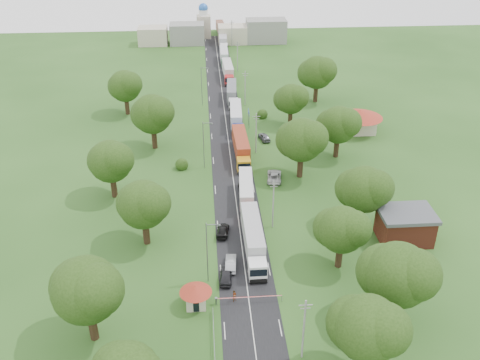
{
  "coord_description": "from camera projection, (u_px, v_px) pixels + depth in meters",
  "views": [
    {
      "loc": [
        -5.33,
        -80.31,
        50.34
      ],
      "look_at": [
        0.89,
        4.06,
        3.0
      ],
      "focal_mm": 40.0,
      "sensor_mm": 36.0,
      "label": 1
    }
  ],
  "objects": [
    {
      "name": "tree_3",
      "position": [
        364.0,
        189.0,
        85.75
      ],
      "size": [
        8.8,
        8.8,
        11.07
      ],
      "color": "#382616",
      "rests_on": "ground"
    },
    {
      "name": "car_lane_rear",
      "position": [
        223.0,
        231.0,
        86.97
      ],
      "size": [
        2.48,
        4.8,
        1.33
      ],
      "primitive_type": "imported",
      "rotation": [
        0.0,
        0.0,
        3.0
      ],
      "color": "black",
      "rests_on": "ground"
    },
    {
      "name": "tree_7",
      "position": [
        317.0,
        72.0,
        136.19
      ],
      "size": [
        9.6,
        9.6,
        12.05
      ],
      "color": "#382616",
      "rests_on": "ground"
    },
    {
      "name": "house_cream",
      "position": [
        359.0,
        117.0,
        121.08
      ],
      "size": [
        10.08,
        10.08,
        5.8
      ],
      "color": "#BEB59D",
      "rests_on": "ground"
    },
    {
      "name": "pole_4",
      "position": [
        237.0,
        56.0,
        159.9
      ],
      "size": [
        1.6,
        0.24,
        9.0
      ],
      "color": "gray",
      "rests_on": "ground"
    },
    {
      "name": "pole_1",
      "position": [
        273.0,
        203.0,
        86.8
      ],
      "size": [
        1.6,
        0.24,
        9.0
      ],
      "color": "gray",
      "rests_on": "ground"
    },
    {
      "name": "truck_5",
      "position": [
        228.0,
        71.0,
        155.32
      ],
      "size": [
        2.89,
        14.95,
        4.14
      ],
      "color": "red",
      "rests_on": "ground"
    },
    {
      "name": "boom_barrier",
      "position": [
        239.0,
        298.0,
        72.54
      ],
      "size": [
        9.22,
        0.35,
        1.18
      ],
      "color": "slate",
      "rests_on": "ground"
    },
    {
      "name": "tree_11",
      "position": [
        110.0,
        161.0,
        94.37
      ],
      "size": [
        8.8,
        8.8,
        11.07
      ],
      "color": "#382616",
      "rests_on": "ground"
    },
    {
      "name": "truck_7",
      "position": [
        223.0,
        41.0,
        184.73
      ],
      "size": [
        2.93,
        15.13,
        4.19
      ],
      "color": "silver",
      "rests_on": "ground"
    },
    {
      "name": "truck_3",
      "position": [
        236.0,
        117.0,
        124.89
      ],
      "size": [
        3.1,
        15.08,
        4.17
      ],
      "color": "navy",
      "rests_on": "ground"
    },
    {
      "name": "tree_12",
      "position": [
        152.0,
        114.0,
        111.87
      ],
      "size": [
        9.6,
        9.6,
        12.05
      ],
      "color": "#382616",
      "rests_on": "ground"
    },
    {
      "name": "car_verge_far",
      "position": [
        264.0,
        137.0,
        118.65
      ],
      "size": [
        2.71,
        4.69,
        1.5
      ],
      "primitive_type": "imported",
      "rotation": [
        0.0,
        0.0,
        3.37
      ],
      "color": "#55575C",
      "rests_on": "ground"
    },
    {
      "name": "tree_0",
      "position": [
        368.0,
        327.0,
        59.13
      ],
      "size": [
        8.8,
        8.8,
        11.07
      ],
      "color": "#382616",
      "rests_on": "ground"
    },
    {
      "name": "car_lane_mid",
      "position": [
        231.0,
        263.0,
        79.44
      ],
      "size": [
        1.93,
        4.6,
        1.48
      ],
      "primitive_type": "imported",
      "rotation": [
        0.0,
        0.0,
        3.06
      ],
      "color": "#97999E",
      "rests_on": "ground"
    },
    {
      "name": "pole_5",
      "position": [
        232.0,
        33.0,
        184.27
      ],
      "size": [
        1.6,
        0.24,
        9.0
      ],
      "color": "gray",
      "rests_on": "ground"
    },
    {
      "name": "car_verge_near",
      "position": [
        274.0,
        176.0,
        102.81
      ],
      "size": [
        3.45,
        6.08,
        1.6
      ],
      "primitive_type": "imported",
      "rotation": [
        0.0,
        0.0,
        3.0
      ],
      "color": "#B0B0B0",
      "rests_on": "ground"
    },
    {
      "name": "car_lane_front",
      "position": [
        226.0,
        276.0,
        76.86
      ],
      "size": [
        2.28,
        4.66,
        1.53
      ],
      "primitive_type": "imported",
      "rotation": [
        0.0,
        0.0,
        3.03
      ],
      "color": "black",
      "rests_on": "ground"
    },
    {
      "name": "guard_booth",
      "position": [
        196.0,
        293.0,
        71.55
      ],
      "size": [
        4.4,
        4.4,
        3.45
      ],
      "color": "#BEB59D",
      "rests_on": "ground"
    },
    {
      "name": "road",
      "position": [
        230.0,
        156.0,
        112.23
      ],
      "size": [
        8.0,
        200.0,
        0.04
      ],
      "primitive_type": "cube",
      "color": "black",
      "rests_on": "ground"
    },
    {
      "name": "pole_2",
      "position": [
        256.0,
        133.0,
        111.16
      ],
      "size": [
        1.6,
        0.24,
        9.0
      ],
      "color": "gray",
      "rests_on": "ground"
    },
    {
      "name": "truck_4",
      "position": [
        232.0,
        93.0,
        139.42
      ],
      "size": [
        3.17,
        14.31,
        3.95
      ],
      "color": "silver",
      "rests_on": "ground"
    },
    {
      "name": "ground",
      "position": [
        237.0,
        206.0,
        94.82
      ],
      "size": [
        260.0,
        260.0,
        0.0
      ],
      "primitive_type": "plane",
      "color": "#234717",
      "rests_on": "ground"
    },
    {
      "name": "tree_6",
      "position": [
        291.0,
        99.0,
        123.15
      ],
      "size": [
        8.0,
        8.0,
        10.1
      ],
      "color": "#382616",
      "rests_on": "ground"
    },
    {
      "name": "pole_0",
      "position": [
        304.0,
        329.0,
        62.43
      ],
      "size": [
        1.6,
        0.24,
        9.0
      ],
      "color": "gray",
      "rests_on": "ground"
    },
    {
      "name": "tree_4",
      "position": [
        302.0,
        140.0,
        100.67
      ],
      "size": [
        9.6,
        9.6,
        12.05
      ],
      "color": "#382616",
      "rests_on": "ground"
    },
    {
      "name": "truck_8",
      "position": [
        221.0,
        29.0,
        198.91
      ],
      "size": [
        3.45,
        15.36,
        4.24
      ],
      "color": "brown",
      "rests_on": "ground"
    },
    {
      "name": "tree_1",
      "position": [
        397.0,
        274.0,
        66.18
      ],
      "size": [
        9.6,
        9.6,
        12.05
      ],
      "color": "#382616",
      "rests_on": "ground"
    },
    {
      "name": "truck_2",
      "position": [
        241.0,
        147.0,
        110.49
      ],
      "size": [
        2.98,
        15.68,
        4.34
      ],
      "color": "#C18816",
      "rests_on": "ground"
    },
    {
      "name": "tree_13",
      "position": [
        125.0,
        86.0,
        129.05
      ],
      "size": [
        8.8,
        8.8,
        11.07
      ],
      "color": "#382616",
      "rests_on": "ground"
    },
    {
      "name": "truck_6",
      "position": [
        224.0,
        56.0,
        169.08
      ],
      "size": [
        2.51,
        14.03,
        3.89
      ],
      "color": "#225C3B",
      "rests_on": "ground"
    },
    {
      "name": "distant_town",
      "position": [
        217.0,
        33.0,
        188.89
      ],
      "size": [
        52.0,
        8.0,
        8.0
      ],
      "color": "gray",
      "rests_on": "ground"
    },
    {
      "name": "house_brick",
      "position": [
        405.0,
        225.0,
        84.75
      ],
      "size": [
        8.6,
        6.6,
        5.2
      ],
      "color": "maroon",
      "rests_on": "ground"
    },
    {
      "name": "info_sign",
      "position": [
        249.0,
        115.0,
        124.15
      ],
      "size": [
        0.12,
        3.1,
        4.1
      ],
      "color": "slate",
      "rests_on": "ground"
    },
    {
      "name": "tree_10",
      "position": [
        143.0,
        204.0,
        81.76
      ],
      "size": [
        8.8,
        8.8,
        11.07
      ],
      "color": "#382616",
      "rests_on": "ground"
    },
    {
      "name": "truck_1",
      "position": [
        246.0,
        193.0,
        94.87
      ],
      "size": [
        2.99,
        13.86,
        3.83
      ],
      "color": "maroon",
      "rests_on": "ground"
    },
    {
      "name": "pedestrian_booth",
      "position": [
        201.0,
        301.0,
        72.12
      ],
      "size": [
        1.09,
        1.09,
        1.78
      ],
      "primitive_type": "imported",
      "rotation": [
        0.0,
        0.0,
        -0.79
      ],
      "color": "gray",
      "rests_on": "ground"
    },
    {
      "name": "tree_2",
      "position": [
        342.0,
        229.0,
        76.96
      ],
      "size": [
        8.0,
        8.0,
        10.1
      ],
      "color": "#382616",
      "rests_on": "ground"
    },
    {
      "name": "pole_3",
      "position": [
        245.0,
        87.0,
        135.53
      ],
      "size": [
        1.6,
        0.24,
        9.0
      ],
      "color": "gray",
      "rests_on": "ground"
    },
    {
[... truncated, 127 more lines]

